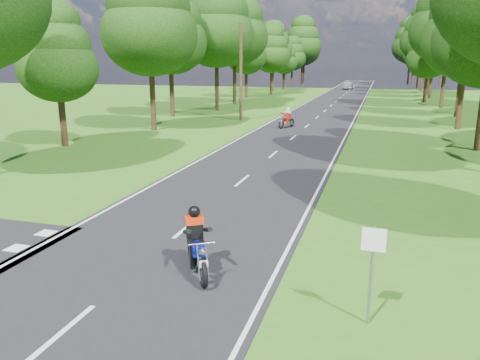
% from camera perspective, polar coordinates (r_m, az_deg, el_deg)
% --- Properties ---
extents(ground, '(160.00, 160.00, 0.00)m').
position_cam_1_polar(ground, '(12.85, -9.98, -8.66)').
color(ground, '#326316').
rests_on(ground, ground).
extents(main_road, '(7.00, 140.00, 0.02)m').
position_cam_1_polar(main_road, '(60.97, 11.63, 9.37)').
color(main_road, black).
rests_on(main_road, ground).
extents(road_markings, '(7.40, 140.00, 0.01)m').
position_cam_1_polar(road_markings, '(59.13, 11.33, 9.25)').
color(road_markings, silver).
rests_on(road_markings, main_road).
extents(treeline, '(40.00, 115.35, 14.78)m').
position_cam_1_polar(treeline, '(70.78, 13.98, 16.58)').
color(treeline, black).
rests_on(treeline, ground).
extents(telegraph_pole, '(1.20, 0.26, 8.00)m').
position_cam_1_polar(telegraph_pole, '(40.20, 0.11, 13.04)').
color(telegraph_pole, '#382616').
rests_on(telegraph_pole, ground).
extents(road_sign, '(0.45, 0.07, 2.00)m').
position_cam_1_polar(road_sign, '(9.25, 15.84, -9.34)').
color(road_sign, slate).
rests_on(road_sign, ground).
extents(rider_near_blue, '(1.57, 1.99, 1.62)m').
position_cam_1_polar(rider_near_blue, '(11.24, -5.33, -7.37)').
color(rider_near_blue, navy).
rests_on(rider_near_blue, main_road).
extents(rider_far_red, '(1.21, 1.93, 1.53)m').
position_cam_1_polar(rider_far_red, '(36.02, 5.70, 7.58)').
color(rider_far_red, maroon).
rests_on(rider_far_red, main_road).
extents(distant_car, '(1.75, 4.27, 1.45)m').
position_cam_1_polar(distant_car, '(87.68, 13.01, 11.20)').
color(distant_car, silver).
rests_on(distant_car, main_road).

